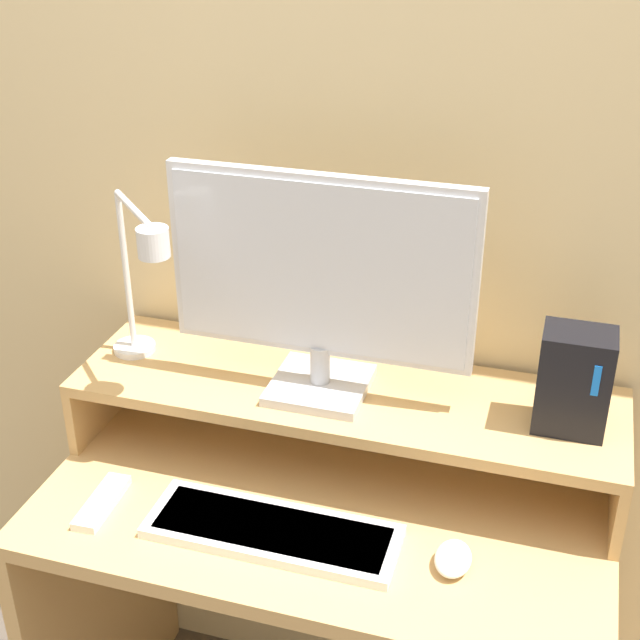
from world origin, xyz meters
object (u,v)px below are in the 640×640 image
(desk_lamp, at_px, (142,275))
(remote_control, at_px, (102,502))
(keyboard, at_px, (272,531))
(monitor, at_px, (320,280))
(router_dock, at_px, (574,381))
(mouse, at_px, (453,558))

(desk_lamp, bearing_deg, remote_control, -92.54)
(keyboard, xyz_separation_m, remote_control, (-0.31, -0.01, -0.00))
(monitor, distance_m, keyboard, 0.43)
(monitor, relative_size, desk_lamp, 1.62)
(monitor, distance_m, router_dock, 0.46)
(desk_lamp, bearing_deg, keyboard, -32.14)
(keyboard, relative_size, mouse, 4.93)
(monitor, height_order, router_dock, monitor)
(monitor, bearing_deg, desk_lamp, -172.35)
(mouse, relative_size, remote_control, 0.58)
(router_dock, height_order, keyboard, router_dock)
(router_dock, relative_size, keyboard, 0.42)
(desk_lamp, xyz_separation_m, keyboard, (0.30, -0.19, -0.35))
(router_dock, height_order, remote_control, router_dock)
(monitor, xyz_separation_m, router_dock, (0.44, 0.01, -0.13))
(keyboard, bearing_deg, mouse, 3.08)
(keyboard, distance_m, mouse, 0.30)
(desk_lamp, bearing_deg, router_dock, 3.84)
(router_dock, bearing_deg, mouse, -123.44)
(monitor, distance_m, remote_control, 0.55)
(desk_lamp, xyz_separation_m, mouse, (0.61, -0.17, -0.34))
(desk_lamp, bearing_deg, mouse, -16.06)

